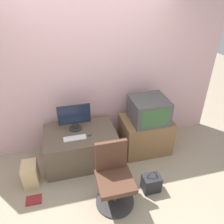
{
  "coord_description": "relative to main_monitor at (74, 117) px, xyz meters",
  "views": [
    {
      "loc": [
        -0.49,
        -1.89,
        2.55
      ],
      "look_at": [
        0.23,
        0.93,
        0.81
      ],
      "focal_mm": 35.0,
      "sensor_mm": 36.0,
      "label": 1
    }
  ],
  "objects": [
    {
      "name": "cardboard_box_lower",
      "position": [
        -0.72,
        -0.43,
        -0.59
      ],
      "size": [
        0.21,
        0.27,
        0.36
      ],
      "color": "#D1B27F",
      "rests_on": "ground_plane"
    },
    {
      "name": "wall_back",
      "position": [
        0.35,
        0.35,
        0.53
      ],
      "size": [
        4.4,
        0.05,
        2.6
      ],
      "color": "beige",
      "rests_on": "ground_plane"
    },
    {
      "name": "ground_plane",
      "position": [
        0.35,
        -0.98,
        -0.77
      ],
      "size": [
        12.0,
        12.0,
        0.0
      ],
      "primitive_type": "plane",
      "color": "tan"
    },
    {
      "name": "handbag",
      "position": [
        0.92,
        -0.96,
        -0.64
      ],
      "size": [
        0.24,
        0.19,
        0.33
      ],
      "color": "#232328",
      "rests_on": "ground_plane"
    },
    {
      "name": "mouse",
      "position": [
        0.19,
        -0.24,
        -0.19
      ],
      "size": [
        0.06,
        0.04,
        0.04
      ],
      "color": "#4C4C51",
      "rests_on": "desk"
    },
    {
      "name": "main_monitor",
      "position": [
        0.0,
        0.0,
        0.0
      ],
      "size": [
        0.5,
        0.2,
        0.42
      ],
      "color": "#2D2D2D",
      "rests_on": "desk"
    },
    {
      "name": "office_chair",
      "position": [
        0.37,
        -0.99,
        -0.39
      ],
      "size": [
        0.51,
        0.51,
        0.87
      ],
      "color": "#333333",
      "rests_on": "ground_plane"
    },
    {
      "name": "book",
      "position": [
        -0.69,
        -0.75,
        -0.75
      ],
      "size": [
        0.2,
        0.15,
        0.02
      ],
      "color": "maroon",
      "rests_on": "ground_plane"
    },
    {
      "name": "side_stand",
      "position": [
        1.16,
        -0.1,
        -0.46
      ],
      "size": [
        0.79,
        0.59,
        0.61
      ],
      "color": "olive",
      "rests_on": "ground_plane"
    },
    {
      "name": "desk",
      "position": [
        0.05,
        -0.12,
        -0.49
      ],
      "size": [
        1.1,
        0.74,
        0.56
      ],
      "color": "brown",
      "rests_on": "ground_plane"
    },
    {
      "name": "keyboard",
      "position": [
        -0.04,
        -0.25,
        -0.2
      ],
      "size": [
        0.33,
        0.11,
        0.01
      ],
      "color": "white",
      "rests_on": "desk"
    },
    {
      "name": "crt_tv",
      "position": [
        1.16,
        -0.13,
        0.04
      ],
      "size": [
        0.56,
        0.54,
        0.39
      ],
      "color": "#474747",
      "rests_on": "side_stand"
    }
  ]
}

